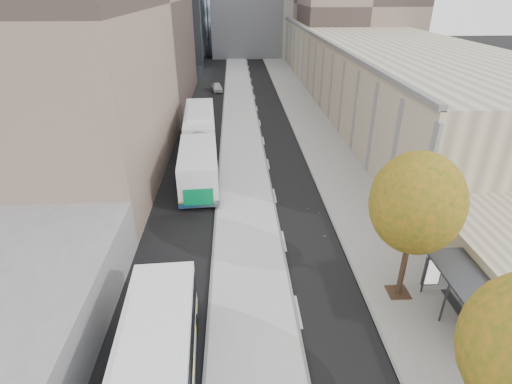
{
  "coord_description": "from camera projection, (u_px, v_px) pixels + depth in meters",
  "views": [
    {
      "loc": [
        -4.45,
        -2.27,
        13.91
      ],
      "look_at": [
        -3.27,
        19.82,
        2.5
      ],
      "focal_mm": 28.0,
      "sensor_mm": 36.0,
      "label": 1
    }
  ],
  "objects": [
    {
      "name": "bus_far",
      "position": [
        200.0,
        141.0,
        35.23
      ],
      "size": [
        3.95,
        19.26,
        3.19
      ],
      "rotation": [
        0.0,
        0.0,
        0.06
      ],
      "color": "white",
      "rests_on": "ground"
    },
    {
      "name": "bus_platform",
      "position": [
        242.0,
        144.0,
        39.45
      ],
      "size": [
        4.25,
        150.0,
        0.15
      ],
      "primitive_type": "cube",
      "color": "silver",
      "rests_on": "ground"
    },
    {
      "name": "distant_car",
      "position": [
        217.0,
        87.0,
        59.17
      ],
      "size": [
        1.95,
        3.75,
        1.22
      ],
      "primitive_type": "imported",
      "rotation": [
        0.0,
        0.0,
        0.15
      ],
      "color": "silver",
      "rests_on": "ground"
    },
    {
      "name": "sidewalk",
      "position": [
        322.0,
        143.0,
        39.85
      ],
      "size": [
        4.75,
        150.0,
        0.08
      ],
      "primitive_type": "cube",
      "color": "gray",
      "rests_on": "ground"
    },
    {
      "name": "building_tan",
      "position": [
        357.0,
        56.0,
        64.31
      ],
      "size": [
        18.0,
        92.0,
        8.0
      ],
      "primitive_type": "cube",
      "color": "gray",
      "rests_on": "ground"
    },
    {
      "name": "tree_c",
      "position": [
        417.0,
        203.0,
        17.91
      ],
      "size": [
        4.2,
        4.2,
        7.28
      ],
      "color": "black",
      "rests_on": "sidewalk"
    },
    {
      "name": "building_midrise",
      "position": [
        44.0,
        3.0,
        38.19
      ],
      "size": [
        24.0,
        46.0,
        25.0
      ],
      "primitive_type": "cube",
      "color": "gray",
      "rests_on": "ground"
    },
    {
      "name": "bus_shelter",
      "position": [
        469.0,
        285.0,
        17.6
      ],
      "size": [
        1.9,
        4.4,
        2.53
      ],
      "color": "#383A3F",
      "rests_on": "sidewalk"
    }
  ]
}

